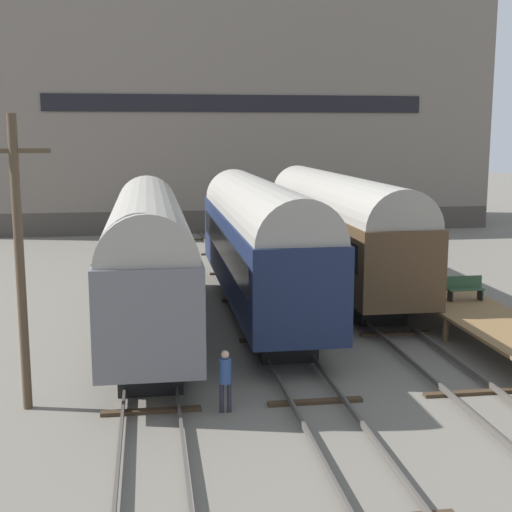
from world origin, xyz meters
TOP-DOWN VIEW (x-y plane):
  - ground_plane at (0.00, 0.00)m, footprint 200.00×200.00m
  - track_left at (-4.38, 0.00)m, footprint 2.60×60.00m
  - track_middle at (0.00, 0.00)m, footprint 2.60×60.00m
  - track_right at (4.38, 0.00)m, footprint 2.60×60.00m
  - train_car_navy at (0.00, 7.02)m, footprint 2.99×16.89m
  - train_car_grey at (-4.38, 4.69)m, footprint 2.87×16.44m
  - train_car_brown at (4.38, 11.39)m, footprint 3.03×18.43m
  - station_platform at (7.10, 2.01)m, footprint 2.79×15.88m
  - bench at (7.39, 3.93)m, footprint 1.40×0.40m
  - person_worker at (-2.46, -3.24)m, footprint 0.32×0.32m
  - utility_pole at (-7.61, -2.18)m, footprint 1.80×0.24m
  - warehouse_building at (2.04, 35.82)m, footprint 38.35×11.43m

SIDE VIEW (x-z plane):
  - ground_plane at x=0.00m, z-range 0.00..0.00m
  - track_left at x=-4.38m, z-range 0.01..0.27m
  - track_middle at x=0.00m, z-range 0.01..0.27m
  - track_right at x=4.38m, z-range 0.01..0.27m
  - station_platform at x=7.10m, z-range 0.41..1.38m
  - person_worker at x=-2.46m, z-range 0.17..1.84m
  - bench at x=7.39m, z-range 1.00..1.91m
  - train_car_grey at x=-4.38m, z-range 0.38..5.62m
  - train_car_brown at x=4.38m, z-range 0.37..5.67m
  - train_car_navy at x=0.00m, z-range 0.38..5.75m
  - utility_pole at x=-7.61m, z-range 0.16..7.84m
  - warehouse_building at x=2.04m, z-range 0.00..16.77m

